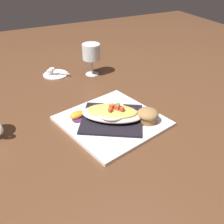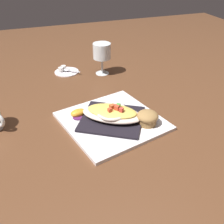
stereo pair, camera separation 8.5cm
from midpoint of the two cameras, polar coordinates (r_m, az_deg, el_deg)
ground_plane at (r=0.87m, az=2.79°, el=-2.37°), size 2.60×2.60×0.00m
square_plate at (r=0.87m, az=2.80°, el=-2.07°), size 0.36×0.36×0.01m
folded_napkin at (r=0.87m, az=2.81°, el=-1.56°), size 0.26×0.26×0.01m
gratin_dish at (r=0.85m, az=2.86°, el=-0.27°), size 0.20×0.22×0.05m
muffin at (r=0.85m, az=10.57°, el=-1.30°), size 0.07×0.07×0.05m
orange_garnish at (r=0.88m, az=-4.52°, el=-0.41°), size 0.05×0.06×0.02m
stemmed_glass at (r=1.18m, az=-0.09°, el=12.67°), size 0.08×0.08×0.14m
creamer_saucer at (r=1.24m, az=-7.84°, el=8.64°), size 0.11×0.11×0.01m
spoon at (r=1.23m, az=-7.67°, el=8.97°), size 0.07×0.08×0.01m
creamer_cup_0 at (r=1.25m, az=-8.54°, el=9.48°), size 0.02×0.02×0.02m
creamer_cup_1 at (r=1.24m, az=-9.04°, el=9.11°), size 0.02×0.02×0.02m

